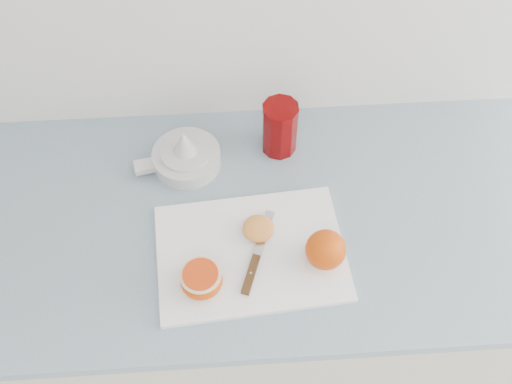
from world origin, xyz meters
TOP-DOWN VIEW (x-y plane):
  - counter at (0.11, 1.70)m, footprint 2.54×0.64m
  - cutting_board at (0.18, 1.60)m, footprint 0.40×0.30m
  - whole_orange at (0.32, 1.57)m, footprint 0.08×0.08m
  - half_orange at (0.08, 1.53)m, footprint 0.08×0.08m
  - squeezed_shell at (0.20, 1.65)m, footprint 0.07×0.07m
  - paring_knife at (0.18, 1.56)m, footprint 0.08×0.19m
  - citrus_juicer at (0.04, 1.85)m, footprint 0.20×0.15m
  - red_tumbler at (0.26, 1.88)m, footprint 0.08×0.08m

SIDE VIEW (x-z plane):
  - counter at x=0.11m, z-range 0.00..0.89m
  - cutting_board at x=0.18m, z-range 0.89..0.90m
  - paring_knife at x=0.18m, z-range 0.90..0.91m
  - squeezed_shell at x=0.20m, z-range 0.90..0.93m
  - citrus_juicer at x=0.04m, z-range 0.87..0.97m
  - half_orange at x=0.08m, z-range 0.90..0.95m
  - whole_orange at x=0.32m, z-range 0.90..0.98m
  - red_tumbler at x=0.26m, z-range 0.88..1.02m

